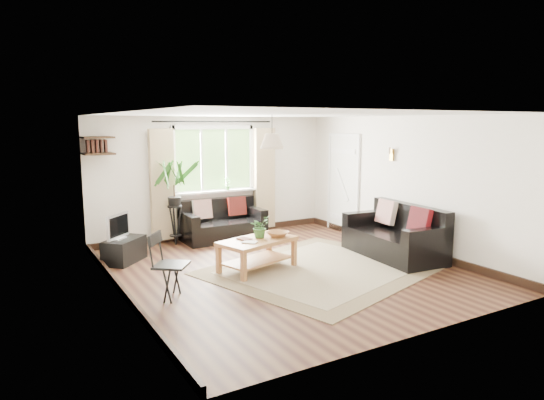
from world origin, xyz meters
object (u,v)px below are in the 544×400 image
tv_stand (124,250)px  palm_stand (175,203)px  coffee_table (257,255)px  sofa_back (223,221)px  folding_chair (171,266)px  sofa_right (393,233)px

tv_stand → palm_stand: 1.44m
coffee_table → tv_stand: (-1.69, 1.48, -0.05)m
sofa_back → folding_chair: size_ratio=1.83×
palm_stand → folding_chair: (-0.98, -2.71, -0.37)m
sofa_back → coffee_table: 2.13m
sofa_back → folding_chair: bearing=-125.9°
sofa_right → coffee_table: 2.43m
sofa_back → coffee_table: size_ratio=1.32×
sofa_back → tv_stand: 2.16m
sofa_back → palm_stand: (-0.95, 0.08, 0.43)m
sofa_right → tv_stand: bearing=-111.5°
palm_stand → sofa_back: bearing=-5.1°
sofa_right → palm_stand: palm_stand is taller
tv_stand → folding_chair: size_ratio=0.85×
coffee_table → tv_stand: 2.25m
tv_stand → coffee_table: bearing=-85.9°
palm_stand → folding_chair: 2.91m
coffee_table → palm_stand: size_ratio=0.75×
sofa_back → tv_stand: (-2.06, -0.60, -0.17)m
sofa_right → folding_chair: (-3.92, -0.03, 0.01)m
sofa_back → sofa_right: sofa_right is taller
sofa_right → sofa_back: bearing=-137.8°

